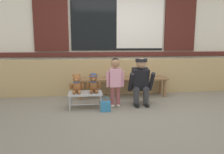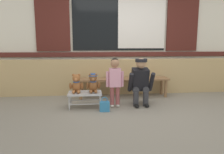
{
  "view_description": "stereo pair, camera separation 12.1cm",
  "coord_description": "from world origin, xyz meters",
  "px_view_note": "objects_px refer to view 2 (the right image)",
  "views": [
    {
      "loc": [
        -0.85,
        -3.61,
        1.23
      ],
      "look_at": [
        -0.32,
        0.57,
        0.55
      ],
      "focal_mm": 33.41,
      "sensor_mm": 36.0,
      "label": 1
    },
    {
      "loc": [
        -0.73,
        -3.63,
        1.23
      ],
      "look_at": [
        -0.32,
        0.57,
        0.55
      ],
      "focal_mm": 33.41,
      "sensor_mm": 36.0,
      "label": 2
    }
  ],
  "objects_px": {
    "small_display_bench": "(85,94)",
    "adult_crouching": "(141,81)",
    "wooden_bench_long": "(123,81)",
    "teddy_bear_plain": "(76,84)",
    "teddy_bear_with_hat": "(93,83)",
    "handbag_on_ground": "(105,106)",
    "child_standing": "(115,77)"
  },
  "relations": [
    {
      "from": "small_display_bench",
      "to": "adult_crouching",
      "type": "relative_size",
      "value": 0.67
    },
    {
      "from": "wooden_bench_long",
      "to": "teddy_bear_plain",
      "type": "height_order",
      "value": "teddy_bear_plain"
    },
    {
      "from": "wooden_bench_long",
      "to": "teddy_bear_with_hat",
      "type": "distance_m",
      "value": 1.02
    },
    {
      "from": "small_display_bench",
      "to": "adult_crouching",
      "type": "height_order",
      "value": "adult_crouching"
    },
    {
      "from": "teddy_bear_plain",
      "to": "small_display_bench",
      "type": "bearing_deg",
      "value": -0.51
    },
    {
      "from": "adult_crouching",
      "to": "handbag_on_ground",
      "type": "height_order",
      "value": "adult_crouching"
    },
    {
      "from": "teddy_bear_plain",
      "to": "handbag_on_ground",
      "type": "distance_m",
      "value": 0.7
    },
    {
      "from": "wooden_bench_long",
      "to": "teddy_bear_with_hat",
      "type": "relative_size",
      "value": 5.78
    },
    {
      "from": "child_standing",
      "to": "handbag_on_ground",
      "type": "height_order",
      "value": "child_standing"
    },
    {
      "from": "teddy_bear_with_hat",
      "to": "child_standing",
      "type": "bearing_deg",
      "value": -0.53
    },
    {
      "from": "small_display_bench",
      "to": "handbag_on_ground",
      "type": "relative_size",
      "value": 2.35
    },
    {
      "from": "handbag_on_ground",
      "to": "small_display_bench",
      "type": "bearing_deg",
      "value": 142.62
    },
    {
      "from": "teddy_bear_with_hat",
      "to": "adult_crouching",
      "type": "height_order",
      "value": "adult_crouching"
    },
    {
      "from": "wooden_bench_long",
      "to": "teddy_bear_plain",
      "type": "xyz_separation_m",
      "value": [
        -1.02,
        -0.74,
        0.09
      ]
    },
    {
      "from": "teddy_bear_plain",
      "to": "teddy_bear_with_hat",
      "type": "distance_m",
      "value": 0.32
    },
    {
      "from": "teddy_bear_plain",
      "to": "child_standing",
      "type": "bearing_deg",
      "value": -0.24
    },
    {
      "from": "wooden_bench_long",
      "to": "teddy_bear_with_hat",
      "type": "xyz_separation_m",
      "value": [
        -0.7,
        -0.74,
        0.1
      ]
    },
    {
      "from": "wooden_bench_long",
      "to": "teddy_bear_with_hat",
      "type": "height_order",
      "value": "teddy_bear_with_hat"
    },
    {
      "from": "small_display_bench",
      "to": "teddy_bear_plain",
      "type": "bearing_deg",
      "value": 179.49
    },
    {
      "from": "teddy_bear_with_hat",
      "to": "adult_crouching",
      "type": "relative_size",
      "value": 0.38
    },
    {
      "from": "child_standing",
      "to": "handbag_on_ground",
      "type": "relative_size",
      "value": 3.52
    },
    {
      "from": "child_standing",
      "to": "adult_crouching",
      "type": "bearing_deg",
      "value": 7.66
    },
    {
      "from": "teddy_bear_plain",
      "to": "handbag_on_ground",
      "type": "height_order",
      "value": "teddy_bear_plain"
    },
    {
      "from": "adult_crouching",
      "to": "small_display_bench",
      "type": "bearing_deg",
      "value": -176.42
    },
    {
      "from": "child_standing",
      "to": "handbag_on_ground",
      "type": "bearing_deg",
      "value": -128.68
    },
    {
      "from": "teddy_bear_plain",
      "to": "adult_crouching",
      "type": "distance_m",
      "value": 1.27
    },
    {
      "from": "child_standing",
      "to": "adult_crouching",
      "type": "relative_size",
      "value": 1.01
    },
    {
      "from": "child_standing",
      "to": "adult_crouching",
      "type": "distance_m",
      "value": 0.54
    },
    {
      "from": "teddy_bear_plain",
      "to": "teddy_bear_with_hat",
      "type": "bearing_deg",
      "value": 0.13
    },
    {
      "from": "teddy_bear_plain",
      "to": "teddy_bear_with_hat",
      "type": "height_order",
      "value": "same"
    },
    {
      "from": "teddy_bear_plain",
      "to": "child_standing",
      "type": "xyz_separation_m",
      "value": [
        0.74,
        -0.0,
        0.13
      ]
    },
    {
      "from": "adult_crouching",
      "to": "child_standing",
      "type": "bearing_deg",
      "value": -172.34
    }
  ]
}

